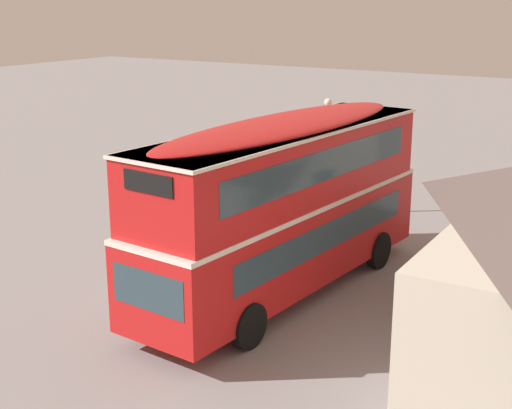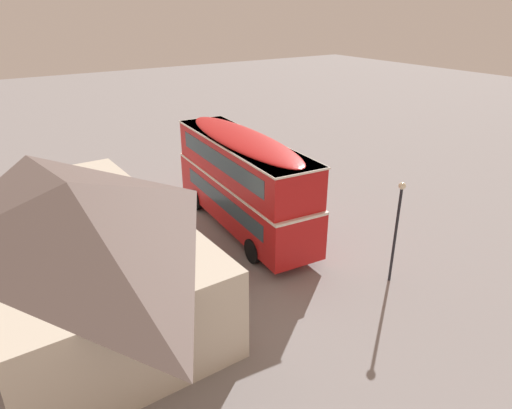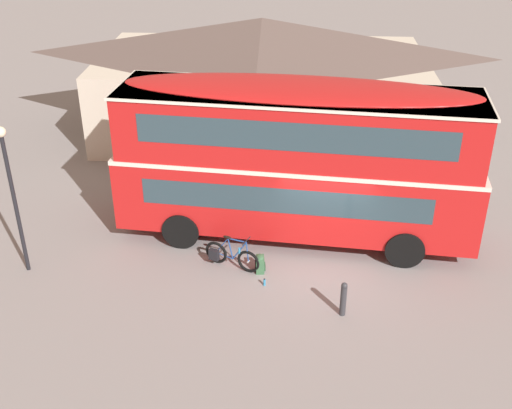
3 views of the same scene
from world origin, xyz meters
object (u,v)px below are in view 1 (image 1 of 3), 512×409
Objects in this scene: backpack_on_ground at (239,259)px; double_decker_bus at (285,199)px; touring_bicycle at (259,249)px; street_lamp at (327,143)px; kerb_bollard at (146,264)px; water_bottle_blue_sports at (219,262)px.

double_decker_bus is at bearing 66.57° from backpack_on_ground.
touring_bicycle is 6.10m from street_lamp.
kerb_bollard is at bearing -31.26° from touring_bicycle.
double_decker_bus is 4.53m from kerb_bollard.
water_bottle_blue_sports is (1.03, -0.80, -0.27)m from touring_bicycle.
kerb_bollard is at bearing -8.42° from street_lamp.
water_bottle_blue_sports is 0.22× the size of kerb_bollard.
kerb_bollard is (2.21, -1.71, 0.22)m from backpack_on_ground.
kerb_bollard is at bearing -37.63° from backpack_on_ground.
backpack_on_ground is (-0.89, -2.06, -2.37)m from double_decker_bus.
backpack_on_ground is at bearing -113.43° from double_decker_bus.
touring_bicycle is 3.60m from kerb_bollard.
water_bottle_blue_sports is at bearing -37.72° from touring_bicycle.
backpack_on_ground is at bearing 3.71° from street_lamp.
touring_bicycle reaches higher than backpack_on_ground.
double_decker_bus is 3.26m from backpack_on_ground.
kerb_bollard is at bearing -27.63° from water_bottle_blue_sports.
water_bottle_blue_sports is at bearing -1.85° from street_lamp.
double_decker_bus is 2.46× the size of street_lamp.
backpack_on_ground is 2.81m from kerb_bollard.
water_bottle_blue_sports is (0.17, -0.64, -0.18)m from backpack_on_ground.
double_decker_bus is 48.90× the size of water_bottle_blue_sports.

